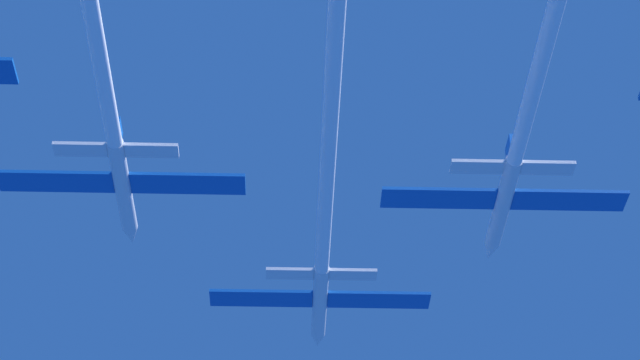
% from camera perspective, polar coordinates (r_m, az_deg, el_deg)
% --- Properties ---
extents(jet_lead, '(17.02, 57.57, 2.82)m').
position_cam_1_polar(jet_lead, '(84.49, 0.31, 0.04)').
color(jet_lead, silver).
extents(jet_left_wing, '(17.02, 57.92, 2.82)m').
position_cam_1_polar(jet_left_wing, '(75.49, -10.14, 6.99)').
color(jet_left_wing, silver).
extents(jet_right_wing, '(17.02, 61.50, 2.82)m').
position_cam_1_polar(jet_right_wing, '(74.44, 10.33, 6.91)').
color(jet_right_wing, silver).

